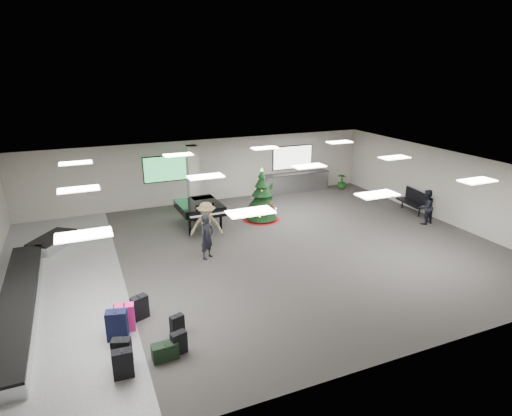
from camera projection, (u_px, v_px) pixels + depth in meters
name	position (u px, v px, depth m)	size (l,w,h in m)	color
ground	(259.00, 252.00, 16.18)	(18.00, 18.00, 0.00)	#363231
room_envelope	(243.00, 189.00, 15.89)	(18.02, 14.02, 3.21)	#A29D94
baggage_carousel	(27.00, 288.00, 13.13)	(2.28, 9.71, 0.43)	silver
service_counter	(294.00, 182.00, 23.67)	(4.05, 0.65, 1.08)	silver
suitcase_0	(122.00, 352.00, 10.00)	(0.49, 0.37, 0.70)	black
suitcase_1	(179.00, 343.00, 10.40)	(0.42, 0.29, 0.61)	black
pink_suitcase	(125.00, 318.00, 11.28)	(0.52, 0.33, 0.78)	#F72086
suitcase_3	(140.00, 307.00, 11.85)	(0.51, 0.40, 0.70)	black
navy_suitcase	(117.00, 325.00, 10.92)	(0.58, 0.42, 0.83)	black
suitcase_5	(123.00, 364.00, 9.60)	(0.47, 0.28, 0.71)	black
green_duffel	(165.00, 351.00, 10.23)	(0.63, 0.33, 0.43)	black
suitcase_7	(177.00, 324.00, 11.20)	(0.40, 0.29, 0.54)	black
suitcase_8	(123.00, 316.00, 11.42)	(0.49, 0.33, 0.70)	black
christmas_tree	(262.00, 202.00, 19.32)	(1.71, 1.71, 2.44)	maroon
grand_piano	(200.00, 207.00, 18.34)	(1.81, 2.29, 1.28)	black
bench	(413.00, 200.00, 20.40)	(0.80, 1.76, 1.07)	black
traveler_a	(207.00, 237.00, 15.42)	(0.61, 0.40, 1.66)	black
traveler_b	(207.00, 226.00, 16.09)	(1.23, 0.71, 1.91)	olive
traveler_bench	(426.00, 207.00, 18.83)	(0.76, 0.59, 1.57)	black
potted_plant_left	(270.00, 191.00, 22.35)	(0.49, 0.39, 0.88)	#153F14
potted_plant_right	(342.00, 181.00, 24.35)	(0.49, 0.49, 0.87)	#153F14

